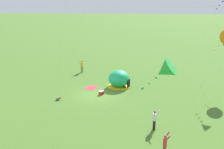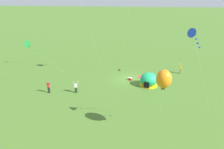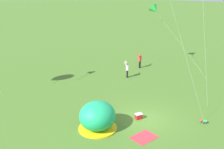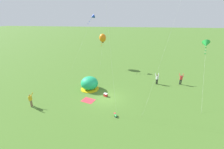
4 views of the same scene
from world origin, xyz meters
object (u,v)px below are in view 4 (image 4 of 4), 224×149
Objects in this scene: cooler_box at (106,95)px; kite_blue at (92,17)px; person_far_back at (31,100)px; kite_orange at (103,38)px; toddler_crawling at (115,115)px; person_with_toddler at (181,79)px; person_arms_raised at (157,79)px; popup_tent at (90,83)px; kite_green at (206,44)px.

kite_blue is at bearing 110.83° from cooler_box.
person_far_back is 0.26× the size of kite_orange.
cooler_box reaches higher than toddler_crawling.
kite_orange reaches higher than person_with_toddler.
cooler_box is 9.60m from person_arms_raised.
kite_blue is (-7.49, 18.83, 10.55)m from toddler_crawling.
kite_orange is (-0.41, 12.38, 5.36)m from popup_tent.
cooler_box is 4.87m from toddler_crawling.
kite_green is at bearing -14.23° from person_with_toddler.
person_far_back is at bearing -150.41° from person_arms_raised.
person_with_toddler is 0.26× the size of kite_orange.
toddler_crawling is 20.38m from kite_orange.
person_far_back is 19.81m from kite_orange.
kite_orange is (-17.52, 8.92, -0.62)m from kite_green.
kite_green is at bearing 22.01° from person_far_back.
person_far_back is at bearing -157.99° from kite_green.
person_with_toddler is at bearing 15.46° from popup_tent.
kite_orange is (5.56, 18.24, 5.35)m from person_far_back.
toddler_crawling is at bearing -65.56° from cooler_box.
cooler_box is at bearing -76.84° from kite_orange.
person_with_toddler is 0.17× the size of kite_blue.
toddler_crawling is 0.07× the size of kite_orange.
person_far_back is (-8.88, -4.01, 0.78)m from cooler_box.
person_arms_raised is at bearing 34.99° from cooler_box.
person_with_toddler reaches higher than toddler_crawling.
kite_blue is (-2.56, 12.54, 9.73)m from popup_tent.
person_arms_raised is at bearing -173.69° from person_with_toddler.
kite_green reaches higher than toddler_crawling.
kite_blue is 21.99m from kite_green.
person_arms_raised is at bearing 59.58° from toddler_crawling.
toddler_crawling is at bearing -68.30° from kite_blue.
toddler_crawling is 10.94m from person_far_back.
cooler_box is at bearing 24.28° from person_far_back.
popup_tent reaches higher than person_with_toddler.
kite_green reaches higher than person_arms_raised.
kite_green is (2.39, -0.61, 5.97)m from person_with_toddler.
toddler_crawling is (2.02, -4.43, -0.04)m from cooler_box.
popup_tent is 1.49× the size of person_arms_raised.
kite_green is (14.19, 5.32, 6.75)m from cooler_box.
cooler_box is 0.08× the size of kite_green.
toddler_crawling is at bearing -120.42° from person_arms_raised.
person_arms_raised is (10.76, 3.63, 0.00)m from popup_tent.
popup_tent is 8.36m from person_far_back.
kite_blue is (-17.28, 8.47, 9.73)m from person_with_toddler.
person_with_toddler is at bearing 165.77° from kite_green.
toddler_crawling is at bearing -51.89° from popup_tent.
kite_orange is at bearing 73.06° from person_far_back.
popup_tent is at bearing 44.50° from person_far_back.
popup_tent is at bearing -78.46° from kite_blue.
person_arms_raised is 3.98m from person_with_toddler.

